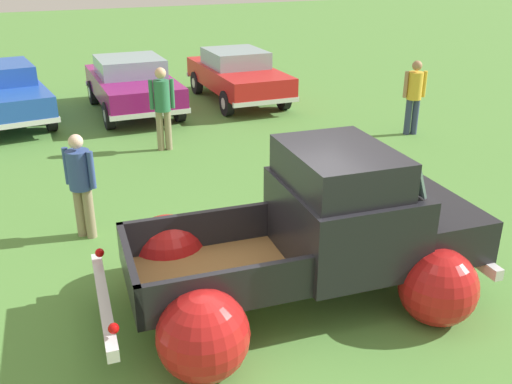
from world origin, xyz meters
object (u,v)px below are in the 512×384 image
spectator_0 (81,180)px  spectator_1 (414,93)px  spectator_2 (162,104)px  show_car_1 (132,83)px  vintage_pickup_truck (323,241)px  show_car_2 (237,74)px  show_car_0 (0,91)px

spectator_0 → spectator_1: bearing=152.6°
spectator_2 → show_car_1: bearing=-171.7°
spectator_1 → vintage_pickup_truck: bearing=151.3°
show_car_1 → show_car_2: bearing=91.2°
show_car_2 → spectator_1: bearing=29.9°
show_car_2 → spectator_1: (2.47, -4.68, 0.20)m
vintage_pickup_truck → spectator_1: size_ratio=2.77×
vintage_pickup_truck → show_car_1: 9.73m
vintage_pickup_truck → spectator_2: 6.32m
vintage_pickup_truck → spectator_0: vintage_pickup_truck is taller
vintage_pickup_truck → show_car_1: (-0.08, 9.73, 0.03)m
vintage_pickup_truck → spectator_1: vintage_pickup_truck is taller
show_car_0 → spectator_0: spectator_0 is taller
show_car_0 → spectator_1: 10.09m
vintage_pickup_truck → spectator_0: 3.73m
vintage_pickup_truck → show_car_0: size_ratio=1.07×
spectator_1 → show_car_0: bearing=77.8°
vintage_pickup_truck → show_car_0: (-3.30, 10.14, 0.03)m
vintage_pickup_truck → spectator_2: bearing=97.3°
show_car_0 → spectator_0: size_ratio=2.77×
spectator_0 → spectator_2: size_ratio=0.90×
show_car_2 → spectator_0: bearing=-35.8°
show_car_0 → vintage_pickup_truck: bearing=12.7°
show_car_2 → spectator_1: size_ratio=2.51×
vintage_pickup_truck → show_car_2: (2.92, 9.71, 0.02)m
show_car_1 → spectator_0: spectator_0 is taller
spectator_0 → spectator_1: (7.82, 2.19, 0.07)m
show_car_0 → show_car_1: same height
spectator_0 → spectator_1: size_ratio=0.93×
vintage_pickup_truck → show_car_2: vintage_pickup_truck is taller
spectator_1 → spectator_2: (-5.60, 1.28, 0.04)m
vintage_pickup_truck → spectator_2: (-0.21, 6.31, 0.27)m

